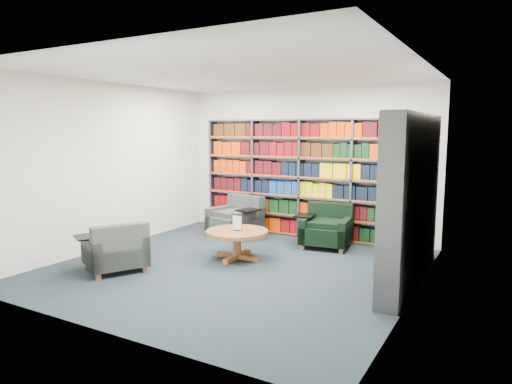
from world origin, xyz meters
The scene contains 7 objects.
room_shell centered at (0.00, 0.00, 1.40)m, with size 5.02×5.02×2.82m.
bookshelf_back centered at (0.00, 2.34, 1.10)m, with size 4.00×0.28×2.20m.
bookshelf_right centered at (2.34, 0.60, 1.10)m, with size 0.28×2.50×2.20m.
chair_teal_left centered at (-1.09, 1.82, 0.30)m, with size 1.05×0.96×0.75m.
chair_green_right centered at (0.72, 1.86, 0.29)m, with size 0.99×0.89×0.73m.
chair_teal_front centered at (-1.39, -0.99, 0.29)m, with size 1.06×1.06×0.71m.
coffee_table centered at (-0.21, 0.38, 0.36)m, with size 0.97×0.97×0.68m.
Camera 1 is at (3.45, -5.52, 2.00)m, focal length 32.00 mm.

